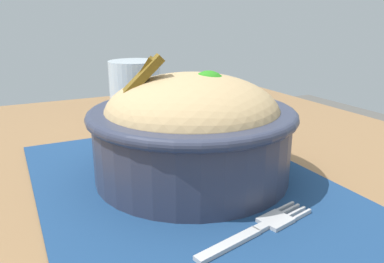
{
  "coord_description": "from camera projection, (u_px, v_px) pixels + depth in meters",
  "views": [
    {
      "loc": [
        0.29,
        -0.14,
        0.89
      ],
      "look_at": [
        -0.06,
        0.04,
        0.77
      ],
      "focal_mm": 35.71,
      "sensor_mm": 36.0,
      "label": 1
    }
  ],
  "objects": [
    {
      "name": "drinking_glass",
      "position": [
        136.0,
        101.0,
        0.58
      ],
      "size": [
        0.08,
        0.08,
        0.11
      ],
      "color": "silver",
      "rests_on": "table"
    },
    {
      "name": "fork",
      "position": [
        260.0,
        228.0,
        0.31
      ],
      "size": [
        0.04,
        0.13,
        0.0
      ],
      "color": "#B5B5B5",
      "rests_on": "placemat"
    },
    {
      "name": "placemat",
      "position": [
        188.0,
        188.0,
        0.39
      ],
      "size": [
        0.41,
        0.29,
        0.0
      ],
      "primitive_type": "cube",
      "rotation": [
        0.0,
        0.0,
        0.0
      ],
      "color": "navy",
      "rests_on": "table"
    },
    {
      "name": "bowl",
      "position": [
        192.0,
        127.0,
        0.4
      ],
      "size": [
        0.22,
        0.22,
        0.13
      ],
      "color": "#2D3347",
      "rests_on": "placemat"
    }
  ]
}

